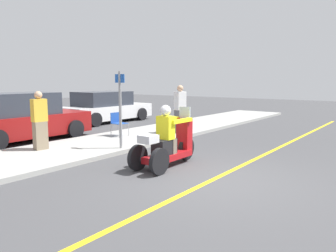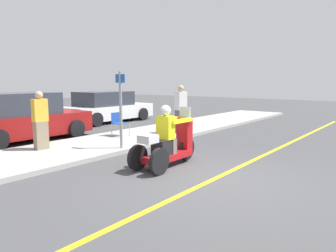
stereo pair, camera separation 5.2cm
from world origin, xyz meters
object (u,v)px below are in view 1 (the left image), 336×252
at_px(spectator_by_tree, 180,110).
at_px(parked_car_lot_far, 105,108).
at_px(folding_chair_curbside, 118,122).
at_px(street_sign, 120,107).
at_px(motorcycle_trike, 168,144).
at_px(parked_car_lot_center, 23,119).
at_px(spectator_mid_group, 40,122).

relative_size(spectator_by_tree, parked_car_lot_far, 0.37).
bearing_deg(folding_chair_curbside, street_sign, -132.02).
bearing_deg(folding_chair_curbside, spectator_by_tree, -35.93).
distance_m(motorcycle_trike, folding_chair_curbside, 4.09).
bearing_deg(folding_chair_curbside, motorcycle_trike, -117.12).
xyz_separation_m(spectator_by_tree, parked_car_lot_center, (-4.08, 3.73, -0.20)).
relative_size(motorcycle_trike, street_sign, 0.97).
distance_m(spectator_by_tree, folding_chair_curbside, 2.35).
height_order(spectator_by_tree, parked_car_lot_center, spectator_by_tree).
bearing_deg(parked_car_lot_center, parked_car_lot_far, 17.19).
relative_size(folding_chair_curbside, street_sign, 0.37).
relative_size(spectator_by_tree, folding_chair_curbside, 2.16).
xyz_separation_m(motorcycle_trike, parked_car_lot_center, (-0.34, 6.00, 0.23)).
bearing_deg(folding_chair_curbside, parked_car_lot_far, 52.82).
xyz_separation_m(folding_chair_curbside, parked_car_lot_center, (-2.20, 2.37, 0.14)).
bearing_deg(motorcycle_trike, spectator_by_tree, 31.32).
bearing_deg(spectator_mid_group, parked_car_lot_far, 33.21).
bearing_deg(motorcycle_trike, folding_chair_curbside, 62.88).
bearing_deg(parked_car_lot_far, street_sign, -128.65).
relative_size(folding_chair_curbside, parked_car_lot_far, 0.17).
height_order(parked_car_lot_far, parked_car_lot_center, parked_car_lot_center).
bearing_deg(parked_car_lot_far, parked_car_lot_center, -162.81).
distance_m(parked_car_lot_far, street_sign, 7.19).
bearing_deg(parked_car_lot_far, spectator_mid_group, -146.79).
distance_m(spectator_by_tree, spectator_mid_group, 5.05).
distance_m(parked_car_lot_far, parked_car_lot_center, 5.46).
bearing_deg(motorcycle_trike, parked_car_lot_center, 93.21).
distance_m(parked_car_lot_center, street_sign, 4.09).
height_order(spectator_mid_group, street_sign, street_sign).
height_order(motorcycle_trike, parked_car_lot_far, parked_car_lot_far).
relative_size(spectator_by_tree, street_sign, 0.80).
distance_m(folding_chair_curbside, street_sign, 2.29).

